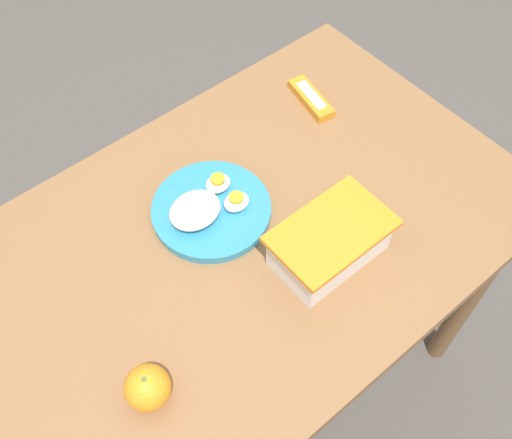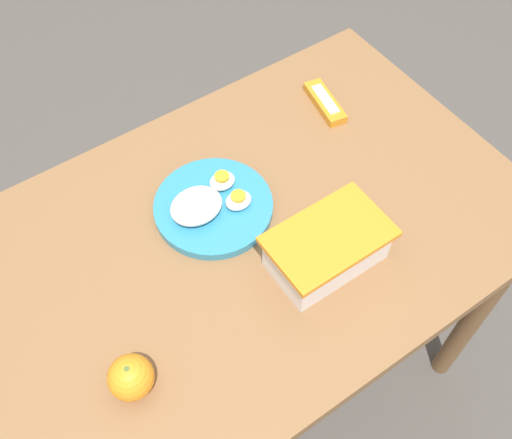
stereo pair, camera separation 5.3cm
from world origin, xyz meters
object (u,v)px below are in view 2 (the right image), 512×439
object	(u,v)px
candy_bar	(325,102)
rice_plate	(211,205)
food_container	(327,250)
orange_fruit	(131,377)

from	to	relation	value
candy_bar	rice_plate	bearing A→B (deg)	15.66
food_container	rice_plate	xyz separation A→B (m)	(0.11, -0.20, -0.02)
rice_plate	candy_bar	world-z (taller)	rice_plate
food_container	candy_bar	distance (m)	0.37
food_container	candy_bar	xyz separation A→B (m)	(-0.23, -0.29, -0.03)
food_container	rice_plate	size ratio (longest dim) A/B	0.94
orange_fruit	candy_bar	distance (m)	0.67
food_container	rice_plate	bearing A→B (deg)	-62.18
candy_bar	food_container	bearing A→B (deg)	51.82
food_container	orange_fruit	xyz separation A→B (m)	(0.37, 0.01, -0.00)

